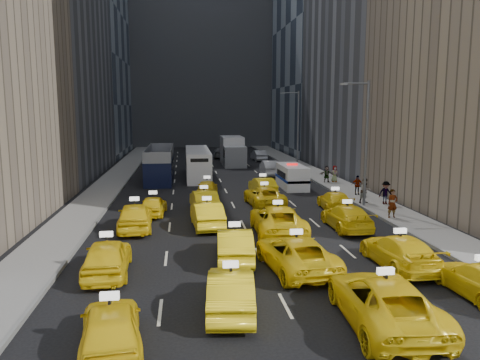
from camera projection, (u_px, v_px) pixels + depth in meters
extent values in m
plane|color=black|center=(266.00, 269.00, 20.92)|extent=(160.00, 160.00, 0.00)
cube|color=gray|center=(110.00, 183.00, 44.18)|extent=(3.00, 90.00, 0.15)
cube|color=gray|center=(326.00, 179.00, 46.69)|extent=(3.00, 90.00, 0.15)
cube|color=slate|center=(126.00, 183.00, 44.35)|extent=(0.15, 90.00, 0.18)
cube|color=slate|center=(312.00, 179.00, 46.51)|extent=(0.15, 90.00, 0.18)
cube|color=#2D3847|center=(64.00, 12.00, 68.26)|extent=(16.00, 22.00, 42.00)
cube|color=slate|center=(200.00, 39.00, 88.51)|extent=(30.00, 12.00, 40.00)
cylinder|color=#595B60|center=(366.00, 145.00, 33.11)|extent=(0.20, 0.20, 9.00)
cylinder|color=#595B60|center=(356.00, 83.00, 32.35)|extent=(1.80, 0.12, 0.12)
cube|color=slate|center=(344.00, 84.00, 32.25)|extent=(0.50, 0.22, 0.12)
cylinder|color=#595B60|center=(298.00, 131.00, 52.74)|extent=(0.20, 0.20, 9.00)
cylinder|color=#595B60|center=(291.00, 93.00, 51.97)|extent=(1.80, 0.12, 0.12)
cube|color=slate|center=(283.00, 93.00, 51.87)|extent=(0.50, 0.22, 0.12)
imported|color=yellow|center=(111.00, 327.00, 13.71)|extent=(2.34, 4.57, 1.49)
imported|color=yellow|center=(231.00, 291.00, 16.45)|extent=(1.99, 4.65, 1.49)
imported|color=yellow|center=(384.00, 301.00, 15.43)|extent=(3.00, 5.96, 1.62)
imported|color=yellow|center=(107.00, 257.00, 20.03)|extent=(2.05, 4.71, 1.58)
imported|color=yellow|center=(235.00, 245.00, 21.95)|extent=(1.93, 4.73, 1.53)
imported|color=yellow|center=(296.00, 253.00, 20.63)|extent=(3.15, 5.74, 1.52)
imported|color=yellow|center=(399.00, 251.00, 21.01)|extent=(2.20, 5.11, 1.47)
imported|color=yellow|center=(135.00, 216.00, 27.41)|extent=(2.22, 4.95, 1.65)
imported|color=yellow|center=(207.00, 215.00, 28.04)|extent=(2.00, 4.85, 1.56)
imported|color=yellow|center=(278.00, 220.00, 26.55)|extent=(2.89, 5.94, 1.63)
imported|color=yellow|center=(347.00, 217.00, 27.66)|extent=(2.03, 4.97, 1.44)
imported|color=yellow|center=(153.00, 205.00, 31.28)|extent=(1.84, 3.98, 1.32)
imported|color=yellow|center=(204.00, 201.00, 32.41)|extent=(1.99, 4.68, 1.50)
imported|color=yellow|center=(264.00, 196.00, 34.38)|extent=(2.69, 5.28, 1.43)
imported|color=yellow|center=(335.00, 201.00, 32.77)|extent=(2.25, 4.71, 1.32)
imported|color=yellow|center=(207.00, 188.00, 38.11)|extent=(2.09, 4.09, 1.33)
imported|color=yellow|center=(263.00, 186.00, 38.76)|extent=(1.89, 4.42, 1.42)
cube|color=silver|center=(292.00, 177.00, 41.92)|extent=(2.32, 5.28, 2.06)
cylinder|color=black|center=(287.00, 187.00, 40.26)|extent=(0.28, 0.83, 0.83)
cylinder|color=black|center=(306.00, 186.00, 40.46)|extent=(0.28, 0.83, 0.83)
cylinder|color=black|center=(279.00, 181.00, 43.56)|extent=(0.28, 0.83, 0.83)
cylinder|color=black|center=(296.00, 180.00, 43.76)|extent=(0.28, 0.83, 0.83)
cube|color=navy|center=(292.00, 178.00, 41.94)|extent=(2.36, 5.29, 0.23)
cube|color=red|center=(292.00, 164.00, 41.75)|extent=(0.96, 0.39, 0.15)
cube|color=black|center=(160.00, 164.00, 46.75)|extent=(3.86, 11.26, 3.21)
cylinder|color=black|center=(145.00, 181.00, 42.25)|extent=(0.28, 1.10, 1.10)
cylinder|color=black|center=(170.00, 181.00, 42.52)|extent=(0.28, 1.10, 1.10)
cylinder|color=black|center=(152.00, 168.00, 51.31)|extent=(0.28, 1.10, 1.10)
cylinder|color=black|center=(172.00, 168.00, 51.58)|extent=(0.28, 1.10, 1.10)
cube|color=silver|center=(198.00, 163.00, 48.32)|extent=(3.38, 11.42, 2.91)
cylinder|color=black|center=(188.00, 179.00, 43.70)|extent=(0.28, 1.10, 1.10)
cylinder|color=black|center=(210.00, 179.00, 43.94)|extent=(0.28, 1.10, 1.10)
cylinder|color=black|center=(187.00, 167.00, 52.97)|extent=(0.28, 1.10, 1.10)
cylinder|color=black|center=(205.00, 166.00, 53.21)|extent=(0.28, 1.10, 1.10)
cube|color=silver|center=(233.00, 151.00, 58.94)|extent=(3.61, 8.00, 3.53)
cylinder|color=black|center=(226.00, 163.00, 56.08)|extent=(0.28, 1.10, 1.10)
cylinder|color=black|center=(245.00, 163.00, 56.36)|extent=(0.28, 1.10, 1.10)
cylinder|color=black|center=(222.00, 158.00, 61.89)|extent=(0.28, 1.10, 1.10)
cylinder|color=black|center=(239.00, 158.00, 62.17)|extent=(0.28, 1.10, 1.10)
imported|color=#ABADB3|center=(270.00, 168.00, 49.55)|extent=(1.85, 5.03, 1.65)
imported|color=black|center=(157.00, 158.00, 60.06)|extent=(2.77, 5.59, 1.53)
imported|color=gray|center=(221.00, 153.00, 67.41)|extent=(2.66, 5.35, 1.49)
imported|color=black|center=(199.00, 154.00, 64.36)|extent=(2.46, 4.89, 1.60)
imported|color=#B1B3B9|center=(259.00, 155.00, 63.81)|extent=(1.75, 4.48, 1.45)
imported|color=gray|center=(392.00, 203.00, 29.89)|extent=(0.71, 0.50, 1.84)
imported|color=gray|center=(365.00, 191.00, 34.47)|extent=(0.99, 0.69, 1.86)
imported|color=gray|center=(386.00, 193.00, 34.08)|extent=(1.13, 0.55, 1.69)
imported|color=gray|center=(357.00, 185.00, 37.93)|extent=(0.95, 0.50, 1.56)
imported|color=gray|center=(335.00, 174.00, 44.46)|extent=(0.76, 0.42, 1.55)
imported|color=gray|center=(327.00, 174.00, 44.26)|extent=(1.45, 0.49, 1.54)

